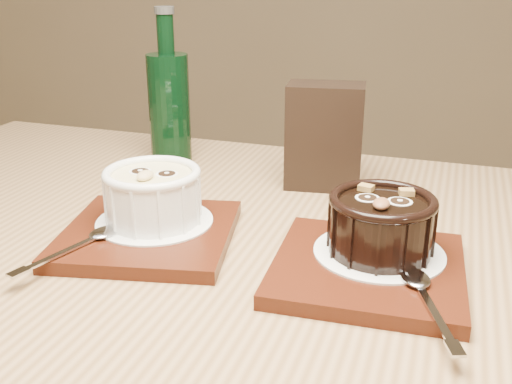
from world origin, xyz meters
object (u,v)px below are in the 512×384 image
tray_right (368,269)px  green_bottle (169,105)px  table (229,329)px  tray_left (148,234)px  ramekin_dark (381,222)px  ramekin_white (153,193)px  condiment_stand (324,136)px

tray_right → green_bottle: green_bottle is taller
table → tray_left: tray_left is taller
tray_right → ramekin_dark: bearing=67.7°
tray_right → table: bearing=176.3°
table → tray_right: 0.17m
table → ramekin_white: bearing=161.3°
tray_left → ramekin_dark: size_ratio=1.72×
tray_left → tray_right: (0.24, -0.02, 0.00)m
ramekin_white → condiment_stand: condiment_stand is taller
table → green_bottle: green_bottle is taller
table → ramekin_white: 0.17m
table → ramekin_white: (-0.09, 0.03, 0.14)m
tray_left → green_bottle: size_ratio=0.79×
condiment_stand → ramekin_dark: bearing=-68.6°
ramekin_white → condiment_stand: size_ratio=0.76×
tray_right → ramekin_white: bearing=170.2°
ramekin_white → tray_right: ramekin_white is taller
tray_left → ramekin_white: size_ratio=1.68×
tray_left → tray_right: bearing=-5.6°
tray_right → green_bottle: 0.44m
table → ramekin_dark: ramekin_dark is taller
ramekin_white → condiment_stand: 0.26m
table → green_bottle: (-0.17, 0.29, 0.18)m
table → tray_left: bearing=171.5°
table → tray_right: tray_right is taller
ramekin_white → ramekin_dark: ramekin_white is taller
tray_left → ramekin_dark: bearing=-0.3°
ramekin_white → tray_right: 0.25m
ramekin_white → ramekin_dark: (0.25, -0.02, -0.00)m
tray_right → condiment_stand: bearing=107.7°
ramekin_white → green_bottle: size_ratio=0.47×
ramekin_dark → condiment_stand: bearing=115.5°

